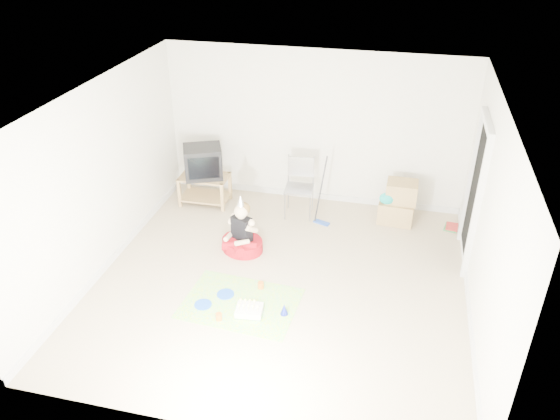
% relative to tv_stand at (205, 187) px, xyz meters
% --- Properties ---
extents(ground, '(5.00, 5.00, 0.00)m').
position_rel_tv_stand_xyz_m(ground, '(1.77, -1.89, -0.30)').
color(ground, tan).
rests_on(ground, ground).
extents(doorway_recess, '(0.02, 0.90, 2.05)m').
position_rel_tv_stand_xyz_m(doorway_recess, '(4.25, -0.69, 0.73)').
color(doorway_recess, black).
rests_on(doorway_recess, ground).
extents(tv_stand, '(0.83, 0.53, 0.51)m').
position_rel_tv_stand_xyz_m(tv_stand, '(0.00, 0.00, 0.00)').
color(tv_stand, '#A17D48').
rests_on(tv_stand, ground).
extents(crt_tv, '(0.76, 0.71, 0.53)m').
position_rel_tv_stand_xyz_m(crt_tv, '(0.00, -0.00, 0.48)').
color(crt_tv, black).
rests_on(crt_tv, tv_stand).
extents(folding_chair, '(0.48, 0.46, 1.00)m').
position_rel_tv_stand_xyz_m(folding_chair, '(1.65, -0.04, 0.19)').
color(folding_chair, gray).
rests_on(folding_chair, ground).
extents(cardboard_boxes, '(0.59, 0.46, 0.70)m').
position_rel_tv_stand_xyz_m(cardboard_boxes, '(3.24, 0.12, 0.04)').
color(cardboard_boxes, '#A0814D').
rests_on(cardboard_boxes, ground).
extents(floor_mop, '(0.28, 0.35, 1.06)m').
position_rel_tv_stand_xyz_m(floor_mop, '(2.07, -0.23, -0.04)').
color(floor_mop, '#2247AE').
rests_on(floor_mop, ground).
extents(book_pile, '(0.24, 0.29, 0.05)m').
position_rel_tv_stand_xyz_m(book_pile, '(4.12, 0.08, -0.27)').
color(book_pile, '#28793B').
rests_on(book_pile, ground).
extents(seated_woman, '(0.84, 0.84, 0.92)m').
position_rel_tv_stand_xyz_m(seated_woman, '(1.04, -1.26, -0.10)').
color(seated_woman, '#A30F18').
rests_on(seated_woman, ground).
extents(party_mat, '(1.54, 1.17, 0.01)m').
position_rel_tv_stand_xyz_m(party_mat, '(1.37, -2.47, -0.30)').
color(party_mat, '#F93490').
rests_on(party_mat, ground).
extents(birthday_cake, '(0.36, 0.30, 0.15)m').
position_rel_tv_stand_xyz_m(birthday_cake, '(1.54, -2.64, -0.25)').
color(birthday_cake, silver).
rests_on(birthday_cake, party_mat).
extents(blue_plate_near, '(0.31, 0.31, 0.01)m').
position_rel_tv_stand_xyz_m(blue_plate_near, '(1.13, -2.35, -0.29)').
color(blue_plate_near, blue).
rests_on(blue_plate_near, party_mat).
extents(blue_plate_far, '(0.29, 0.29, 0.01)m').
position_rel_tv_stand_xyz_m(blue_plate_far, '(0.91, -2.62, -0.29)').
color(blue_plate_far, blue).
rests_on(blue_plate_far, party_mat).
extents(orange_cup_near, '(0.10, 0.10, 0.09)m').
position_rel_tv_stand_xyz_m(orange_cup_near, '(1.55, -2.10, -0.25)').
color(orange_cup_near, orange).
rests_on(orange_cup_near, party_mat).
extents(orange_cup_far, '(0.11, 0.11, 0.09)m').
position_rel_tv_stand_xyz_m(orange_cup_far, '(1.20, -2.84, -0.25)').
color(orange_cup_far, orange).
rests_on(orange_cup_far, party_mat).
extents(blue_party_hat, '(0.12, 0.12, 0.15)m').
position_rel_tv_stand_xyz_m(blue_party_hat, '(1.97, -2.55, -0.22)').
color(blue_party_hat, '#1923B0').
rests_on(blue_party_hat, party_mat).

